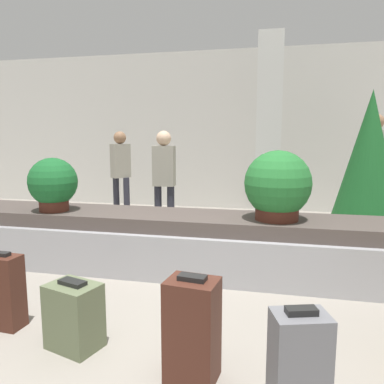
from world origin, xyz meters
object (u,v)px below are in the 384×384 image
Objects in this scene: suitcase_1 at (192,330)px; traveler_2 at (121,168)px; potted_plant_0 at (53,184)px; potted_plant_1 at (278,187)px; suitcase_0 at (74,316)px; pillar at (269,130)px; suitcase_4 at (2,291)px; traveler_1 at (164,174)px; decorated_tree at (369,161)px; traveler_0 at (373,159)px.

suitcase_1 is 4.76m from traveler_2.
potted_plant_1 reaches higher than potted_plant_0.
suitcase_0 is 0.69× the size of potted_plant_1.
traveler_2 is (-2.57, -0.43, -0.67)m from pillar.
suitcase_4 is at bearing 176.51° from suitcase_1.
suitcase_0 is 3.18m from traveler_1.
traveler_1 is 2.88m from decorated_tree.
suitcase_1 is 3.50m from traveler_1.
potted_plant_0 is 4.91m from traveler_0.
suitcase_4 is (-1.58, 0.30, -0.03)m from suitcase_1.
pillar is at bearing 39.06° from traveler_1.
pillar reaches higher than potted_plant_1.
suitcase_0 is at bearing 56.94° from traveler_2.
traveler_0 reaches higher than suitcase_4.
potted_plant_1 reaches higher than suitcase_1.
traveler_2 is 4.01m from decorated_tree.
pillar is at bearing 149.50° from traveler_0.
suitcase_0 is 0.27× the size of traveler_0.
suitcase_4 is 0.39× the size of traveler_2.
suitcase_1 is at bearing 6.68° from suitcase_0.
potted_plant_1 is 0.45× the size of traveler_1.
potted_plant_1 is 0.39× the size of traveler_0.
potted_plant_0 is at bearing -154.41° from decorated_tree.
traveler_1 is at bearing -175.23° from decorated_tree.
traveler_0 is at bearing 19.00° from traveler_1.
decorated_tree reaches higher than suitcase_4.
potted_plant_1 is at bearing 87.31° from traveler_2.
potted_plant_0 is 4.13m from decorated_tree.
decorated_tree reaches higher than traveler_2.
suitcase_1 is at bearing -142.28° from traveler_0.
potted_plant_0 is 0.29× the size of decorated_tree.
suitcase_0 is 0.71m from suitcase_4.
traveler_0 reaches higher than suitcase_0.
suitcase_4 is 3.05m from traveler_1.
decorated_tree is at bearing 71.20° from suitcase_1.
traveler_1 is at bearing 85.24° from suitcase_4.
traveler_0 reaches higher than suitcase_1.
traveler_0 is 1.17× the size of traveler_2.
potted_plant_1 reaches higher than suitcase_4.
potted_plant_0 is 0.33× the size of traveler_0.
traveler_2 is at bearing 156.59° from traveler_0.
pillar is 4.79m from suitcase_0.
pillar is 6.47× the size of suitcase_0.
pillar reaches higher than suitcase_0.
suitcase_1 is at bearing 66.55° from traveler_2.
decorated_tree is (1.71, 3.49, 0.82)m from suitcase_1.
suitcase_0 is at bearing 177.16° from suitcase_1.
potted_plant_1 is at bearing -44.54° from traveler_1.
suitcase_4 is 1.61m from potted_plant_0.
decorated_tree is at bearing 25.59° from potted_plant_0.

